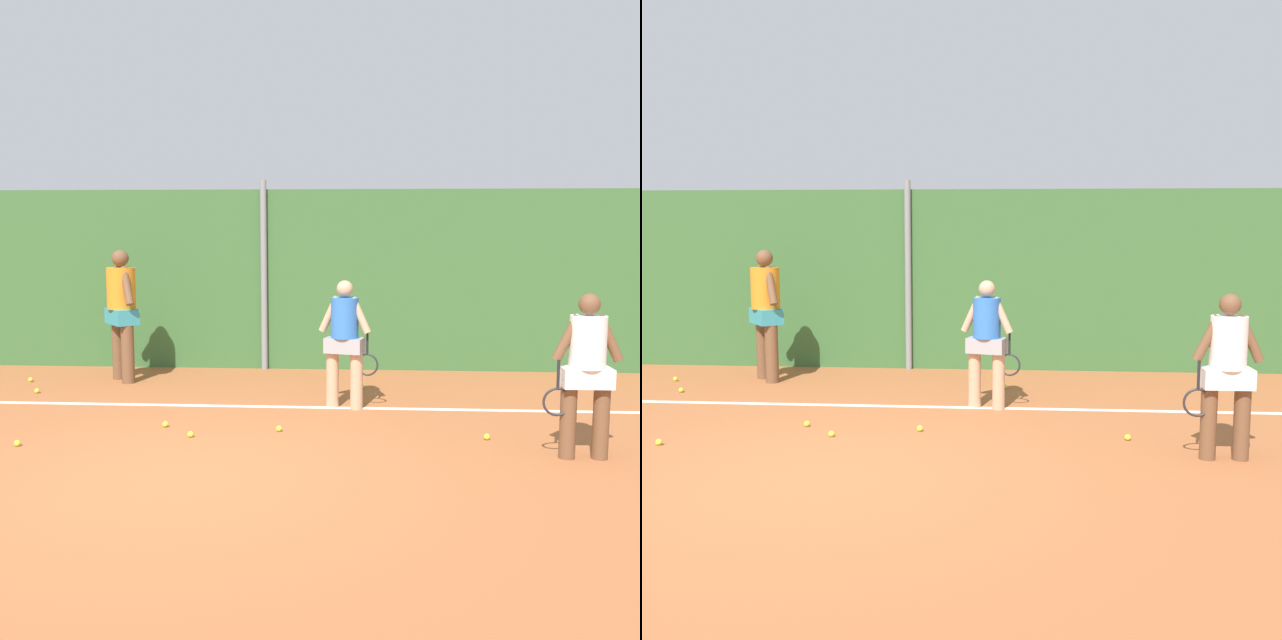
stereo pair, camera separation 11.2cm
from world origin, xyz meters
TOP-DOWN VIEW (x-y plane):
  - ground_plane at (0.00, 1.59)m, footprint 31.87×31.87m
  - hedge_fence_backdrop at (0.00, 5.41)m, footprint 20.71×0.25m
  - fence_post_center at (0.00, 5.24)m, footprint 0.10×0.10m
  - court_baseline_paint at (0.00, 2.74)m, footprint 15.14×0.10m
  - player_foreground_near at (3.75, 0.85)m, footprint 0.76×0.35m
  - player_midcourt at (1.36, 2.75)m, footprint 0.75×0.38m
  - player_backcourt_far at (-1.93, 4.20)m, footprint 0.61×0.66m
  - tennis_ball_0 at (-3.27, 4.03)m, footprint 0.07×0.07m
  - tennis_ball_4 at (-0.25, 1.32)m, footprint 0.07×0.07m
  - tennis_ball_6 at (-1.96, 0.87)m, footprint 0.07×0.07m
  - tennis_ball_7 at (0.67, 1.61)m, footprint 0.07×0.07m
  - tennis_ball_9 at (-0.63, 1.71)m, footprint 0.07×0.07m
  - tennis_ball_10 at (-2.85, 3.31)m, footprint 0.07×0.07m
  - tennis_ball_11 at (1.56, 3.89)m, footprint 0.07×0.07m
  - tennis_ball_12 at (4.82, 4.29)m, footprint 0.07×0.07m
  - tennis_ball_13 at (2.91, 1.43)m, footprint 0.07×0.07m

SIDE VIEW (x-z plane):
  - ground_plane at x=0.00m, z-range 0.00..0.00m
  - court_baseline_paint at x=0.00m, z-range 0.00..0.01m
  - tennis_ball_0 at x=-3.27m, z-range 0.00..0.07m
  - tennis_ball_4 at x=-0.25m, z-range 0.00..0.07m
  - tennis_ball_6 at x=-1.96m, z-range 0.00..0.07m
  - tennis_ball_7 at x=0.67m, z-range 0.00..0.07m
  - tennis_ball_9 at x=-0.63m, z-range 0.00..0.07m
  - tennis_ball_10 at x=-2.85m, z-range 0.00..0.07m
  - tennis_ball_11 at x=1.56m, z-range 0.00..0.07m
  - tennis_ball_12 at x=4.82m, z-range 0.00..0.07m
  - tennis_ball_13 at x=2.91m, z-range 0.00..0.07m
  - player_midcourt at x=1.36m, z-range 0.09..1.69m
  - player_foreground_near at x=3.75m, z-range 0.10..1.72m
  - player_backcourt_far at x=-1.93m, z-range 0.12..2.04m
  - hedge_fence_backdrop at x=0.00m, z-range 0.00..2.82m
  - fence_post_center at x=0.00m, z-range 0.00..2.96m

